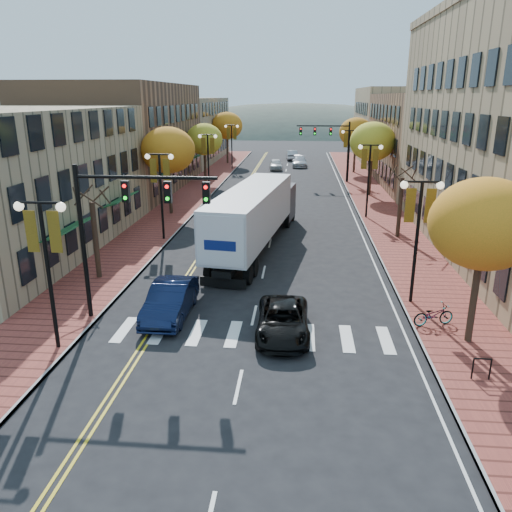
% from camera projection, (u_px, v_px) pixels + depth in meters
% --- Properties ---
extents(ground, '(200.00, 200.00, 0.00)m').
position_uv_depth(ground, '(245.00, 358.00, 19.36)').
color(ground, black).
rests_on(ground, ground).
extents(sidewalk_left, '(4.00, 85.00, 0.15)m').
position_uv_depth(sidewalk_left, '(192.00, 195.00, 50.92)').
color(sidewalk_left, brown).
rests_on(sidewalk_left, ground).
extents(sidewalk_right, '(4.00, 85.00, 0.15)m').
position_uv_depth(sidewalk_right, '(371.00, 198.00, 49.41)').
color(sidewalk_right, brown).
rests_on(sidewalk_right, ground).
extents(building_left_near, '(12.00, 22.00, 9.00)m').
position_uv_depth(building_left_near, '(2.00, 182.00, 31.75)').
color(building_left_near, '#9E8966').
rests_on(building_left_near, ground).
extents(building_left_mid, '(12.00, 24.00, 11.00)m').
position_uv_depth(building_left_mid, '(123.00, 138.00, 53.26)').
color(building_left_mid, brown).
rests_on(building_left_mid, ground).
extents(building_left_far, '(12.00, 26.00, 9.50)m').
position_uv_depth(building_left_far, '(179.00, 130.00, 77.21)').
color(building_left_far, '#9E8966').
rests_on(building_left_far, ground).
extents(building_right_mid, '(15.00, 24.00, 10.00)m').
position_uv_depth(building_right_mid, '(448.00, 140.00, 56.12)').
color(building_right_mid, brown).
rests_on(building_right_mid, ground).
extents(building_right_far, '(15.00, 20.00, 11.00)m').
position_uv_depth(building_right_far, '(409.00, 125.00, 76.84)').
color(building_right_far, '#9E8966').
rests_on(building_right_far, ground).
extents(tree_left_a, '(0.28, 0.28, 4.20)m').
position_uv_depth(tree_left_a, '(96.00, 240.00, 27.02)').
color(tree_left_a, '#382619').
rests_on(tree_left_a, sidewalk_left).
extents(tree_left_b, '(4.48, 4.48, 7.21)m').
position_uv_depth(tree_left_b, '(168.00, 150.00, 41.22)').
color(tree_left_b, '#382619').
rests_on(tree_left_b, sidewalk_left).
extents(tree_left_c, '(4.16, 4.16, 6.69)m').
position_uv_depth(tree_left_c, '(204.00, 139.00, 56.52)').
color(tree_left_c, '#382619').
rests_on(tree_left_c, sidewalk_left).
extents(tree_left_d, '(4.61, 4.61, 7.42)m').
position_uv_depth(tree_left_d, '(227.00, 126.00, 73.43)').
color(tree_left_d, '#382619').
rests_on(tree_left_d, sidewalk_left).
extents(tree_right_a, '(4.16, 4.16, 6.69)m').
position_uv_depth(tree_right_a, '(484.00, 224.00, 18.96)').
color(tree_right_a, '#382619').
rests_on(tree_right_a, sidewalk_right).
extents(tree_right_b, '(0.28, 0.28, 4.20)m').
position_uv_depth(tree_right_b, '(400.00, 208.00, 34.99)').
color(tree_right_b, '#382619').
rests_on(tree_right_b, sidewalk_right).
extents(tree_right_c, '(4.48, 4.48, 7.21)m').
position_uv_depth(tree_right_c, '(373.00, 142.00, 49.19)').
color(tree_right_c, '#382619').
rests_on(tree_right_c, sidewalk_right).
extents(tree_right_d, '(4.35, 4.35, 7.00)m').
position_uv_depth(tree_right_d, '(356.00, 132.00, 64.42)').
color(tree_right_d, '#382619').
rests_on(tree_right_d, sidewalk_right).
extents(lamp_left_a, '(1.96, 0.36, 6.05)m').
position_uv_depth(lamp_left_a, '(45.00, 247.00, 18.68)').
color(lamp_left_a, black).
rests_on(lamp_left_a, ground).
extents(lamp_left_b, '(1.96, 0.36, 6.05)m').
position_uv_depth(lamp_left_b, '(160.00, 180.00, 33.86)').
color(lamp_left_b, black).
rests_on(lamp_left_b, ground).
extents(lamp_left_c, '(1.96, 0.36, 6.05)m').
position_uv_depth(lamp_left_c, '(208.00, 152.00, 50.93)').
color(lamp_left_c, black).
rests_on(lamp_left_c, ground).
extents(lamp_left_d, '(1.96, 0.36, 6.05)m').
position_uv_depth(lamp_left_d, '(232.00, 138.00, 68.01)').
color(lamp_left_d, black).
rests_on(lamp_left_d, ground).
extents(lamp_right_a, '(1.96, 0.36, 6.05)m').
position_uv_depth(lamp_right_a, '(419.00, 218.00, 23.11)').
color(lamp_right_a, black).
rests_on(lamp_right_a, ground).
extents(lamp_right_b, '(1.96, 0.36, 6.05)m').
position_uv_depth(lamp_right_b, '(369.00, 167.00, 40.19)').
color(lamp_right_b, black).
rests_on(lamp_right_b, ground).
extents(lamp_right_c, '(1.96, 0.36, 6.05)m').
position_uv_depth(lamp_right_c, '(349.00, 146.00, 57.26)').
color(lamp_right_c, black).
rests_on(lamp_right_c, ground).
extents(traffic_mast_near, '(6.10, 0.35, 7.00)m').
position_uv_depth(traffic_mast_near, '(123.00, 214.00, 21.16)').
color(traffic_mast_near, black).
rests_on(traffic_mast_near, ground).
extents(traffic_mast_far, '(6.10, 0.34, 7.00)m').
position_uv_depth(traffic_mast_far, '(332.00, 140.00, 57.24)').
color(traffic_mast_far, black).
rests_on(traffic_mast_far, ground).
extents(semi_truck, '(4.97, 16.98, 4.19)m').
position_uv_depth(semi_truck, '(256.00, 212.00, 32.79)').
color(semi_truck, black).
rests_on(semi_truck, ground).
extents(navy_sedan, '(1.72, 4.86, 1.60)m').
position_uv_depth(navy_sedan, '(170.00, 300.00, 22.82)').
color(navy_sedan, black).
rests_on(navy_sedan, ground).
extents(black_suv, '(2.30, 4.78, 1.31)m').
position_uv_depth(black_suv, '(283.00, 321.00, 21.07)').
color(black_suv, black).
rests_on(black_suv, ground).
extents(car_far_white, '(2.08, 4.41, 1.46)m').
position_uv_depth(car_far_white, '(276.00, 164.00, 69.19)').
color(car_far_white, silver).
rests_on(car_far_white, ground).
extents(car_far_silver, '(2.04, 4.99, 1.45)m').
position_uv_depth(car_far_silver, '(300.00, 162.00, 71.99)').
color(car_far_silver, '#AFB0B7').
rests_on(car_far_silver, ground).
extents(car_far_oncoming, '(2.06, 4.75, 1.52)m').
position_uv_depth(car_far_oncoming, '(292.00, 155.00, 79.87)').
color(car_far_oncoming, '#AAA9B1').
rests_on(car_far_oncoming, ground).
extents(bicycle, '(1.96, 1.15, 0.97)m').
position_uv_depth(bicycle, '(433.00, 315.00, 21.68)').
color(bicycle, gray).
rests_on(bicycle, sidewalk_right).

